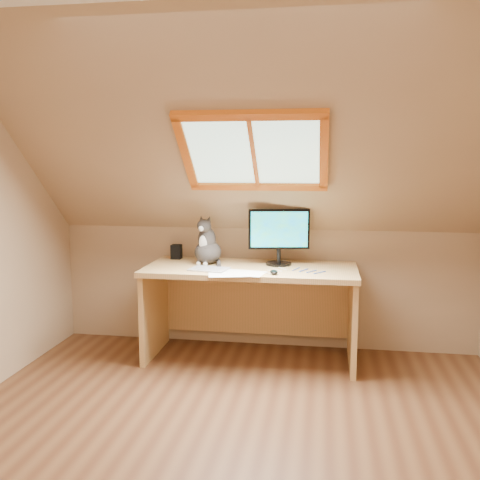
# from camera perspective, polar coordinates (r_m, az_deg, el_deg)

# --- Properties ---
(ground) EXTENTS (3.50, 3.50, 0.00)m
(ground) POSITION_cam_1_polar(r_m,az_deg,el_deg) (3.12, -1.39, -21.55)
(ground) COLOR brown
(ground) RESTS_ON ground
(room_shell) EXTENTS (3.52, 3.52, 2.41)m
(room_shell) POSITION_cam_1_polar(r_m,az_deg,el_deg) (2.62, -1.88, 5.62)
(room_shell) COLOR tan
(room_shell) RESTS_ON ground
(desk) EXTENTS (1.64, 0.72, 0.75)m
(desk) POSITION_cam_1_polar(r_m,az_deg,el_deg) (4.27, 1.28, -5.68)
(desk) COLOR tan
(desk) RESTS_ON ground
(monitor) EXTENTS (0.48, 0.20, 0.44)m
(monitor) POSITION_cam_1_polar(r_m,az_deg,el_deg) (4.20, 4.18, 0.75)
(monitor) COLOR black
(monitor) RESTS_ON desk
(cat) EXTENTS (0.28, 0.31, 0.40)m
(cat) POSITION_cam_1_polar(r_m,az_deg,el_deg) (4.27, -3.51, -0.67)
(cat) COLOR #3E3937
(cat) RESTS_ON desk
(desk_speaker) EXTENTS (0.08, 0.08, 0.12)m
(desk_speaker) POSITION_cam_1_polar(r_m,az_deg,el_deg) (4.52, -6.80, -1.25)
(desk_speaker) COLOR black
(desk_speaker) RESTS_ON desk
(graphics_tablet) EXTENTS (0.31, 0.25, 0.01)m
(graphics_tablet) POSITION_cam_1_polar(r_m,az_deg,el_deg) (4.05, -3.31, -3.12)
(graphics_tablet) COLOR #B2B2B7
(graphics_tablet) RESTS_ON desk
(mouse) EXTENTS (0.08, 0.11, 0.03)m
(mouse) POSITION_cam_1_polar(r_m,az_deg,el_deg) (3.89, 3.63, -3.44)
(mouse) COLOR black
(mouse) RESTS_ON desk
(papers) EXTENTS (0.33, 0.27, 0.00)m
(papers) POSITION_cam_1_polar(r_m,az_deg,el_deg) (3.92, -0.40, -3.55)
(papers) COLOR white
(papers) RESTS_ON desk
(cables) EXTENTS (0.51, 0.26, 0.01)m
(cables) POSITION_cam_1_polar(r_m,az_deg,el_deg) (4.01, 5.87, -3.29)
(cables) COLOR silver
(cables) RESTS_ON desk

